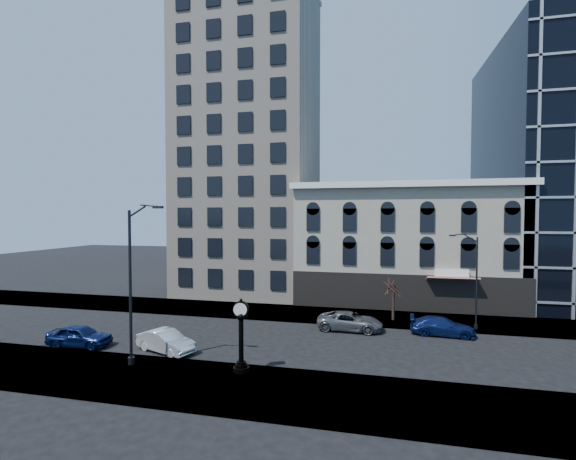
% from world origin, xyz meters
% --- Properties ---
extents(ground, '(160.00, 160.00, 0.00)m').
position_xyz_m(ground, '(0.00, 0.00, 0.00)').
color(ground, black).
rests_on(ground, ground).
extents(sidewalk_far, '(160.00, 6.00, 0.12)m').
position_xyz_m(sidewalk_far, '(0.00, 8.00, 0.06)').
color(sidewalk_far, gray).
rests_on(sidewalk_far, ground).
extents(sidewalk_near, '(160.00, 6.00, 0.12)m').
position_xyz_m(sidewalk_near, '(0.00, -8.00, 0.06)').
color(sidewalk_near, gray).
rests_on(sidewalk_near, ground).
extents(cream_tower, '(15.90, 15.40, 42.50)m').
position_xyz_m(cream_tower, '(-6.11, 18.88, 19.32)').
color(cream_tower, beige).
rests_on(cream_tower, ground).
extents(victorian_row, '(22.60, 11.19, 12.50)m').
position_xyz_m(victorian_row, '(12.00, 15.89, 6.00)').
color(victorian_row, '#A19984').
rests_on(victorian_row, ground).
extents(street_clock, '(0.97, 0.97, 4.26)m').
position_xyz_m(street_clock, '(1.49, -6.12, 2.05)').
color(street_clock, black).
rests_on(street_clock, sidewalk_near).
extents(street_lamp_near, '(2.57, 0.39, 9.93)m').
position_xyz_m(street_lamp_near, '(-4.69, -6.54, 7.61)').
color(street_lamp_near, black).
rests_on(street_lamp_near, sidewalk_near).
extents(street_lamp_far, '(2.01, 0.40, 7.78)m').
position_xyz_m(street_lamp_far, '(16.40, 5.95, 5.99)').
color(street_lamp_far, black).
rests_on(street_lamp_far, sidewalk_far).
extents(bare_tree_far, '(2.42, 2.42, 4.15)m').
position_xyz_m(bare_tree_far, '(10.64, 7.41, 3.24)').
color(bare_tree_far, '#311F18').
rests_on(bare_tree_far, sidewalk_far).
extents(car_near_a, '(4.53, 2.17, 1.49)m').
position_xyz_m(car_near_a, '(-11.17, -4.17, 0.75)').
color(car_near_a, '#0C194C').
rests_on(car_near_a, ground).
extents(car_near_b, '(4.63, 2.89, 1.44)m').
position_xyz_m(car_near_b, '(-4.68, -3.85, 0.72)').
color(car_near_b, silver).
rests_on(car_near_b, ground).
extents(car_far_a, '(5.26, 2.57, 1.44)m').
position_xyz_m(car_far_a, '(7.12, 3.88, 0.72)').
color(car_far_a, '#595B60').
rests_on(car_far_a, ground).
extents(car_far_b, '(4.87, 2.25, 1.38)m').
position_xyz_m(car_far_b, '(14.13, 4.10, 0.69)').
color(car_far_b, '#0C194C').
rests_on(car_far_b, ground).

